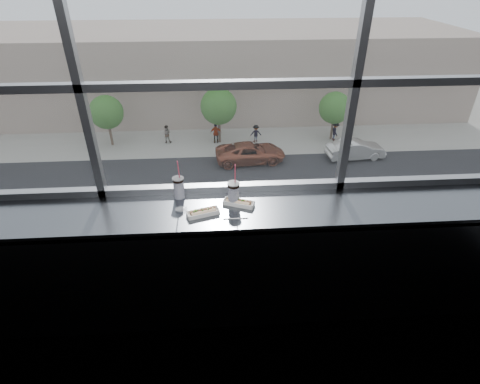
{
  "coord_description": "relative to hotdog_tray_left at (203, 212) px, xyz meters",
  "views": [
    {
      "loc": [
        -0.04,
        -1.21,
        2.76
      ],
      "look_at": [
        0.13,
        1.23,
        1.25
      ],
      "focal_mm": 28.0,
      "sensor_mm": 36.0,
      "label": 1
    }
  ],
  "objects": [
    {
      "name": "tree_center",
      "position": [
        0.38,
        28.35,
        -8.84
      ],
      "size": [
        3.1,
        3.1,
        4.84
      ],
      "color": "#47382B",
      "rests_on": "far_sidewalk"
    },
    {
      "name": "counter",
      "position": [
        0.16,
        0.07,
        -0.05
      ],
      "size": [
        6.0,
        0.55,
        0.06
      ],
      "primitive_type": "cube",
      "color": "slate",
      "rests_on": "ground"
    },
    {
      "name": "hotdog_tray_right",
      "position": [
        0.28,
        0.12,
        0.0
      ],
      "size": [
        0.26,
        0.17,
        0.06
      ],
      "rotation": [
        0.0,
        0.0,
        -0.39
      ],
      "color": "white",
      "rests_on": "counter"
    },
    {
      "name": "wrapper",
      "position": [
        -0.17,
        0.07,
        -0.01
      ],
      "size": [
        0.1,
        0.07,
        0.02
      ],
      "primitive_type": "ellipsoid",
      "color": "silver",
      "rests_on": "counter"
    },
    {
      "name": "far_building",
      "position": [
        0.16,
        38.35,
        -8.12
      ],
      "size": [
        50.0,
        14.0,
        8.0
      ],
      "primitive_type": "cube",
      "color": "gray",
      "rests_on": "plaza_ground"
    },
    {
      "name": "far_sidewalk",
      "position": [
        0.16,
        28.35,
        -12.1
      ],
      "size": [
        80.0,
        6.0,
        0.04
      ],
      "primitive_type": "cube",
      "color": "gray",
      "rests_on": "plaza_ground"
    },
    {
      "name": "car_far_b",
      "position": [
        2.74,
        24.35,
        -11.04
      ],
      "size": [
        3.1,
        6.33,
        2.04
      ],
      "primitive_type": "imported",
      "rotation": [
        0.0,
        0.0,
        1.66
      ],
      "color": "brown",
      "rests_on": "street_asphalt"
    },
    {
      "name": "pedestrian_d",
      "position": [
        10.63,
        28.0,
        -11.08
      ],
      "size": [
        0.67,
        0.89,
        2.01
      ],
      "primitive_type": "imported",
      "rotation": [
        0.0,
        0.0,
        1.57
      ],
      "color": "#66605B",
      "rests_on": "far_sidewalk"
    },
    {
      "name": "plaza_ground",
      "position": [
        0.16,
        43.85,
        -12.12
      ],
      "size": [
        120.0,
        120.0,
        0.0
      ],
      "primitive_type": "plane",
      "color": "gray",
      "rests_on": "ground"
    },
    {
      "name": "wall_back_lower",
      "position": [
        0.16,
        0.35,
        -0.57
      ],
      "size": [
        6.0,
        0.0,
        6.0
      ],
      "primitive_type": "plane",
      "rotation": [
        1.57,
        0.0,
        0.0
      ],
      "color": "black",
      "rests_on": "ground"
    },
    {
      "name": "car_far_c",
      "position": [
        11.25,
        24.35,
        -11.04
      ],
      "size": [
        3.19,
        6.4,
        2.06
      ],
      "primitive_type": "imported",
      "rotation": [
        0.0,
        0.0,
        1.67
      ],
      "color": "#B8B8B3",
      "rests_on": "street_asphalt"
    },
    {
      "name": "hotdog_tray_left",
      "position": [
        0.0,
        0.0,
        0.0
      ],
      "size": [
        0.26,
        0.15,
        0.06
      ],
      "rotation": [
        0.0,
        0.0,
        0.3
      ],
      "color": "white",
      "rests_on": "counter"
    },
    {
      "name": "car_near_e",
      "position": [
        12.68,
        16.35,
        -11.11
      ],
      "size": [
        2.96,
        5.92,
        1.9
      ],
      "primitive_type": "imported",
      "rotation": [
        0.0,
        0.0,
        1.47
      ],
      "color": "navy",
      "rests_on": "street_asphalt"
    },
    {
      "name": "soda_cup_left",
      "position": [
        -0.2,
        0.27,
        0.08
      ],
      "size": [
        0.09,
        0.09,
        0.35
      ],
      "color": "white",
      "rests_on": "counter"
    },
    {
      "name": "car_near_d",
      "position": [
        7.62,
        16.35,
        -10.91
      ],
      "size": [
        3.82,
        7.29,
        2.32
      ],
      "primitive_type": "imported",
      "rotation": [
        0.0,
        0.0,
        1.43
      ],
      "color": "silver",
      "rests_on": "street_asphalt"
    },
    {
      "name": "car_near_b",
      "position": [
        -5.25,
        16.35,
        -10.97
      ],
      "size": [
        3.29,
        6.8,
        2.2
      ],
      "primitive_type": "imported",
      "rotation": [
        0.0,
        0.0,
        1.65
      ],
      "color": "black",
      "rests_on": "street_asphalt"
    },
    {
      "name": "counter_fascia",
      "position": [
        0.16,
        -0.18,
        -0.57
      ],
      "size": [
        6.0,
        0.04,
        1.04
      ],
      "primitive_type": "cube",
      "color": "slate",
      "rests_on": "ground"
    },
    {
      "name": "loose_straw",
      "position": [
        0.25,
        -0.07,
        -0.02
      ],
      "size": [
        0.19,
        0.01,
        0.01
      ],
      "primitive_type": "cylinder",
      "rotation": [
        0.0,
        1.57,
        -0.01
      ],
      "color": "white",
      "rests_on": "counter"
    },
    {
      "name": "window_glass",
      "position": [
        0.16,
        0.37,
        1.18
      ],
      "size": [
        6.0,
        0.0,
        6.0
      ],
      "primitive_type": "plane",
      "rotation": [
        1.57,
        0.0,
        0.0
      ],
      "color": "silver",
      "rests_on": "ground"
    },
    {
      "name": "street_asphalt",
      "position": [
        0.16,
        20.35,
        -12.09
      ],
      "size": [
        80.0,
        10.0,
        0.06
      ],
      "primitive_type": "cube",
      "color": "black",
      "rests_on": "plaza_ground"
    },
    {
      "name": "tree_left",
      "position": [
        -9.01,
        28.35,
        -9.13
      ],
      "size": [
        2.83,
        2.83,
        4.41
      ],
      "color": "#47382B",
      "rests_on": "far_sidewalk"
    },
    {
      "name": "window_mullions",
      "position": [
        0.16,
        0.35,
        1.18
      ],
      "size": [
        6.0,
        0.08,
        2.4
      ],
      "primitive_type": null,
      "color": "gray",
      "rests_on": "ground"
    },
    {
      "name": "pedestrian_a",
      "position": [
        -4.26,
        28.52,
        -11.12
      ],
      "size": [
        0.86,
        0.64,
        1.93
      ],
      "primitive_type": "imported",
      "rotation": [
        0.0,
        0.0,
        3.14
      ],
      "color": "#66605B",
      "rests_on": "far_sidewalk"
    },
    {
      "name": "pedestrian_c",
      "position": [
        3.57,
        28.22,
        -11.16
      ],
      "size": [
        0.82,
        0.62,
        1.85
      ],
      "primitive_type": "imported",
      "rotation": [
        0.0,
        0.0,
        3.14
      ],
      "color": "#66605B",
      "rests_on": "far_sidewalk"
    },
    {
      "name": "car_near_c",
      "position": [
        0.97,
        16.35,
        -11.0
      ],
      "size": [
        2.99,
        6.5,
        2.12
      ],
      "primitive_type": "imported",
      "rotation": [
        0.0,
        0.0,
        1.52
      ],
      "color": "#972B00",
      "rests_on": "street_asphalt"
    },
    {
      "name": "plaza_near",
      "position": [
        0.16,
        7.35,
        -12.1
      ],
      "size": [
        50.0,
        14.0,
        0.04
      ],
      "primitive_type": "cube",
      "color": "gray",
      "rests_on": "plaza_ground"
    },
    {
      "name": "tree_right",
      "position": [
        10.41,
        28.35,
        -9.2
      ],
      "size": [
        2.76,
        2.76,
        4.31
      ],
      "color": "#47382B",
      "rests_on": "far_sidewalk"
    },
    {
      "name": "pedestrian_b",
      "position": [
        0.07,
        28.19,
        -11.01
      ],
      "size": [
        0.96,
        0.72,
        2.15
      ],
      "primitive_type": "imported",
      "rotation": [
        0.0,
        0.0,
        3.14
      ],
      "color": "#66605B",
      "rests_on": "far_sidewalk"
    },
    {
      "name": "soda_cup_right",
      "position": [
        0.24,
        0.14,
        0.08
      ],
      "size": [
        0.1,
        0.1,
        0.37
      ],
      "color": "white",
      "rests_on": "counter"
    }
  ]
}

